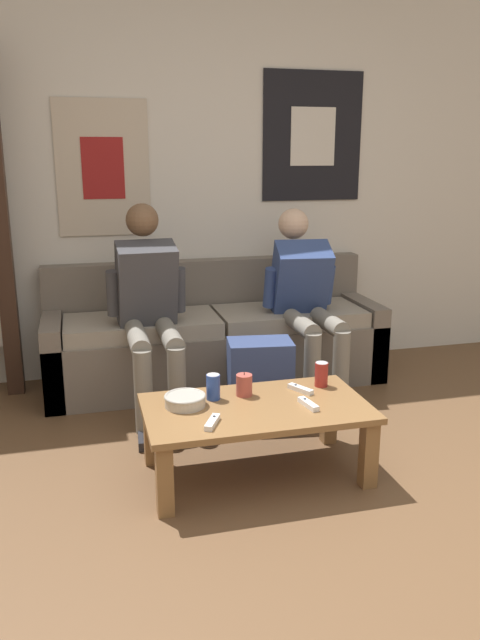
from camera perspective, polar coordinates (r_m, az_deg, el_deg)
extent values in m
plane|color=brown|center=(2.36, 12.01, -24.39)|extent=(18.00, 18.00, 0.00)
cube|color=silver|center=(4.31, -2.87, 12.21)|extent=(10.00, 0.05, 2.55)
cube|color=beige|center=(4.19, -12.42, 13.40)|extent=(0.59, 0.01, 0.85)
cube|color=maroon|center=(4.18, -12.42, 13.40)|extent=(0.26, 0.01, 0.38)
cube|color=black|center=(4.48, 6.66, 16.31)|extent=(0.71, 0.01, 0.86)
cube|color=silver|center=(4.47, 6.69, 16.32)|extent=(0.32, 0.01, 0.39)
cube|color=#382319|center=(4.04, -20.99, 7.50)|extent=(0.10, 0.10, 2.05)
cube|color=#70665B|center=(4.35, -3.00, 0.44)|extent=(2.19, 0.13, 0.78)
cube|color=#70665B|center=(4.09, -2.01, -3.38)|extent=(2.19, 0.54, 0.39)
cube|color=#70665B|center=(3.99, -16.67, -3.60)|extent=(0.12, 0.54, 0.51)
cube|color=#70665B|center=(4.41, 11.21, -1.51)|extent=(0.12, 0.54, 0.51)
cube|color=gray|center=(3.95, -8.94, -0.54)|extent=(0.95, 0.50, 0.10)
cube|color=gray|center=(4.15, 4.52, 0.36)|extent=(0.95, 0.50, 0.10)
cube|color=olive|center=(2.93, 1.50, -8.08)|extent=(1.04, 0.58, 0.03)
cube|color=olive|center=(3.13, -8.12, -10.17)|extent=(0.07, 0.07, 0.32)
cube|color=olive|center=(3.35, 8.13, -8.45)|extent=(0.07, 0.07, 0.32)
cube|color=olive|center=(2.71, -6.92, -14.31)|extent=(0.07, 0.07, 0.32)
cube|color=olive|center=(2.96, 11.68, -11.89)|extent=(0.07, 0.07, 0.32)
cylinder|color=gray|center=(3.51, -9.36, -1.68)|extent=(0.11, 0.45, 0.11)
cylinder|color=gray|center=(3.37, -8.81, -6.52)|extent=(0.10, 0.10, 0.46)
cube|color=#232328|center=(3.40, -8.53, -10.58)|extent=(0.11, 0.25, 0.05)
cylinder|color=gray|center=(3.53, -6.45, -1.48)|extent=(0.11, 0.45, 0.11)
cylinder|color=gray|center=(3.39, -5.77, -6.28)|extent=(0.10, 0.10, 0.46)
cube|color=#232328|center=(3.42, -5.49, -10.31)|extent=(0.11, 0.25, 0.05)
cube|color=#3F3F44|center=(3.74, -8.56, 3.18)|extent=(0.35, 0.34, 0.53)
sphere|color=brown|center=(3.77, -8.94, 9.03)|extent=(0.19, 0.19, 0.19)
cylinder|color=#3F3F44|center=(3.74, -11.50, 2.41)|extent=(0.08, 0.11, 0.28)
cylinder|color=#3F3F44|center=(3.77, -5.61, 2.77)|extent=(0.08, 0.11, 0.28)
cylinder|color=gray|center=(3.76, 5.65, -0.46)|extent=(0.11, 0.39, 0.11)
cylinder|color=gray|center=(3.65, 6.60, -4.74)|extent=(0.10, 0.10, 0.46)
cube|color=#232328|center=(3.68, 6.88, -8.49)|extent=(0.11, 0.25, 0.05)
cylinder|color=gray|center=(3.82, 8.19, -0.27)|extent=(0.11, 0.39, 0.11)
cylinder|color=gray|center=(3.72, 9.20, -4.47)|extent=(0.10, 0.10, 0.46)
cube|color=#232328|center=(3.74, 9.48, -8.16)|extent=(0.11, 0.25, 0.05)
cube|color=#33477F|center=(4.00, 5.52, 3.66)|extent=(0.38, 0.43, 0.52)
sphere|color=beige|center=(4.09, 4.91, 8.76)|extent=(0.20, 0.20, 0.20)
cylinder|color=#33477F|center=(3.96, 2.78, 2.97)|extent=(0.08, 0.13, 0.27)
cylinder|color=#33477F|center=(4.09, 7.98, 3.23)|extent=(0.08, 0.13, 0.27)
cube|color=navy|center=(3.57, 1.83, -5.53)|extent=(0.39, 0.28, 0.47)
cube|color=navy|center=(3.51, 2.08, -7.74)|extent=(0.26, 0.11, 0.21)
cylinder|color=#B7B2A8|center=(2.92, -5.04, -7.36)|extent=(0.19, 0.19, 0.05)
torus|color=#B7B2A8|center=(2.91, -5.05, -6.96)|extent=(0.19, 0.19, 0.02)
cylinder|color=#B24C42|center=(3.02, 0.38, -5.97)|extent=(0.08, 0.08, 0.11)
cylinder|color=black|center=(3.00, 0.39, -4.92)|extent=(0.00, 0.00, 0.01)
cylinder|color=#28479E|center=(2.97, -2.47, -6.14)|extent=(0.07, 0.07, 0.12)
cylinder|color=silver|center=(2.95, -2.48, -5.02)|extent=(0.06, 0.06, 0.00)
cylinder|color=maroon|center=(3.16, 7.45, -4.96)|extent=(0.07, 0.07, 0.12)
cylinder|color=silver|center=(3.14, 7.49, -3.90)|extent=(0.06, 0.06, 0.00)
cube|color=white|center=(2.92, 6.26, -7.64)|extent=(0.06, 0.15, 0.02)
cylinder|color=#333842|center=(2.94, 5.95, -7.18)|extent=(0.01, 0.01, 0.00)
cube|color=white|center=(2.72, -2.55, -9.32)|extent=(0.10, 0.14, 0.02)
cylinder|color=#333842|center=(2.75, -2.37, -8.79)|extent=(0.01, 0.01, 0.00)
cube|color=white|center=(3.10, 5.55, -6.31)|extent=(0.10, 0.14, 0.02)
cylinder|color=#333842|center=(3.11, 5.11, -5.92)|extent=(0.01, 0.01, 0.00)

